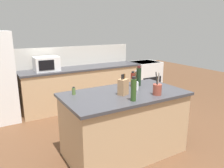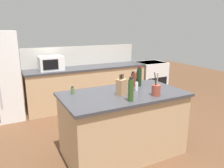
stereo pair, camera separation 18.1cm
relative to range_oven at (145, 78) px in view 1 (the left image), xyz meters
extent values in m
plane|color=brown|center=(-2.15, -2.20, -0.47)|extent=(14.00, 14.00, 0.00)
cube|color=tan|center=(-1.85, 0.00, -0.02)|extent=(2.82, 0.62, 0.90)
cube|color=#38383D|center=(-1.85, 0.00, 0.45)|extent=(2.86, 0.66, 0.04)
cube|color=beige|center=(-1.85, 0.32, 0.70)|extent=(2.82, 0.03, 0.46)
cube|color=tan|center=(-2.15, -2.20, -0.02)|extent=(1.69, 0.92, 0.90)
cube|color=#38383D|center=(-2.15, -2.20, 0.45)|extent=(1.75, 0.98, 0.04)
cube|color=white|center=(0.00, 0.00, -0.01)|extent=(0.76, 0.64, 0.92)
cube|color=black|center=(0.00, -0.32, -0.12)|extent=(0.61, 0.01, 0.41)
cube|color=black|center=(0.00, 0.00, 0.44)|extent=(0.68, 0.58, 0.02)
cube|color=white|center=(-2.68, 0.00, 0.62)|extent=(0.51, 0.38, 0.30)
cube|color=black|center=(-2.72, -0.19, 0.62)|extent=(0.31, 0.01, 0.21)
cube|color=#A87C54|center=(-2.22, -2.26, 0.58)|extent=(0.16, 0.14, 0.22)
cylinder|color=black|center=(-2.25, -2.28, 0.73)|extent=(0.02, 0.02, 0.07)
cylinder|color=black|center=(-2.22, -2.26, 0.73)|extent=(0.02, 0.02, 0.07)
cylinder|color=brown|center=(-2.19, -2.25, 0.73)|extent=(0.02, 0.02, 0.07)
cylinder|color=brown|center=(-1.82, -2.50, 0.55)|extent=(0.12, 0.12, 0.15)
cylinder|color=olive|center=(-1.80, -2.49, 0.70)|extent=(0.01, 0.05, 0.18)
cylinder|color=black|center=(-1.83, -2.50, 0.70)|extent=(0.01, 0.05, 0.18)
cylinder|color=#B2B2B7|center=(-1.81, -2.52, 0.70)|extent=(0.01, 0.03, 0.18)
cylinder|color=#567038|center=(-2.80, -1.92, 0.52)|extent=(0.05, 0.05, 0.09)
cylinder|color=black|center=(-2.80, -1.92, 0.57)|extent=(0.03, 0.03, 0.02)
cylinder|color=black|center=(-1.74, -1.98, 0.61)|extent=(0.08, 0.08, 0.28)
cylinder|color=#4C1919|center=(-1.74, -1.98, 0.77)|extent=(0.05, 0.05, 0.03)
cylinder|color=#2D4C1E|center=(-2.25, -2.54, 0.61)|extent=(0.07, 0.07, 0.28)
cylinder|color=black|center=(-2.25, -2.54, 0.77)|extent=(0.04, 0.04, 0.03)
cylinder|color=maroon|center=(-1.85, -1.97, 0.58)|extent=(0.06, 0.06, 0.22)
cylinder|color=black|center=(-1.85, -1.97, 0.70)|extent=(0.04, 0.04, 0.03)
cylinder|color=brown|center=(-1.70, -1.86, 0.57)|extent=(0.05, 0.05, 0.20)
cylinder|color=#B2B2B7|center=(-1.70, -1.86, 0.69)|extent=(0.03, 0.03, 0.02)
cylinder|color=silver|center=(-1.92, -2.18, 0.53)|extent=(0.04, 0.04, 0.12)
cylinder|color=#B2B2B7|center=(-1.92, -2.18, 0.60)|extent=(0.03, 0.03, 0.02)
camera|label=1|loc=(-3.80, -4.66, 1.37)|focal=35.00mm
camera|label=2|loc=(-3.65, -4.75, 1.37)|focal=35.00mm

